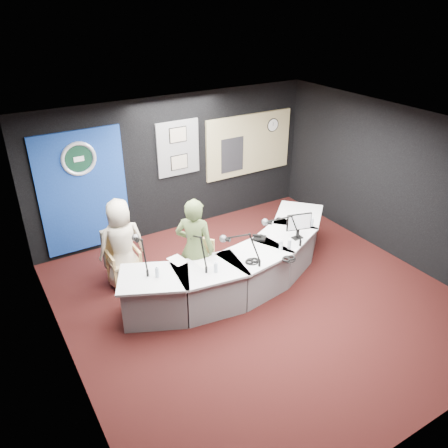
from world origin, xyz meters
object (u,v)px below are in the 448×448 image
broadcast_desk (239,265)px  person_woman (195,248)px  armchair_left (124,262)px  person_man (122,244)px  armchair_right (196,270)px

broadcast_desk → person_woman: size_ratio=2.59×
broadcast_desk → armchair_left: size_ratio=5.26×
armchair_left → person_woman: bearing=-44.6°
person_man → person_woman: person_woman is taller
broadcast_desk → armchair_left: bearing=148.3°
person_woman → armchair_right: bearing=-0.0°
person_man → person_woman: bearing=139.8°
person_man → broadcast_desk: bearing=152.1°
armchair_right → person_man: 1.31m
broadcast_desk → armchair_right: 0.78m
broadcast_desk → armchair_right: size_ratio=4.85×
armchair_right → armchair_left: bearing=-170.3°
armchair_right → person_woman: (0.00, 0.00, 0.40)m
armchair_right → person_woman: size_ratio=0.53×
armchair_right → person_woman: bearing=0.0°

